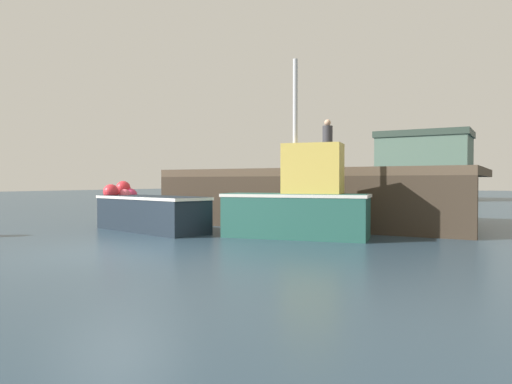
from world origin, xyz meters
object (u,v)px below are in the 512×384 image
Objects in this scene: rowboat at (305,230)px; dockworker at (328,144)px; fishing_boat_near_left at (149,211)px; fishing_boat_near_right at (299,204)px.

dockworker is at bearing 103.02° from rowboat.
fishing_boat_near_left is at bearing -129.26° from dockworker.
fishing_boat_near_left is 2.54× the size of dockworker.
rowboat is (0.11, 0.15, -0.70)m from fishing_boat_near_right.
fishing_boat_near_right is 2.70× the size of dockworker.
fishing_boat_near_left is 0.94× the size of fishing_boat_near_right.
dockworker is (-0.80, 4.12, 1.83)m from fishing_boat_near_right.
fishing_boat_near_right reaches higher than dockworker.
fishing_boat_near_left is 6.35m from dockworker.
fishing_boat_near_right reaches higher than fishing_boat_near_left.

